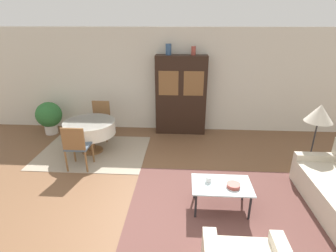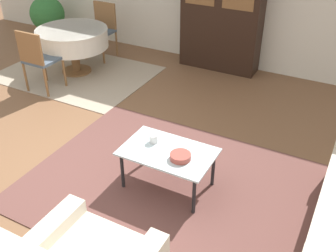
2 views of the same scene
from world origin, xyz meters
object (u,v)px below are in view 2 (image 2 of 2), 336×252
(bowl, at_px, (180,157))
(cup, at_px, (154,138))
(coffee_table, at_px, (168,155))
(dining_table, at_px, (73,38))
(display_cabinet, at_px, (222,7))
(dining_chair_near, at_px, (38,57))
(dining_chair_far, at_px, (102,27))
(potted_plant, at_px, (48,16))

(bowl, bearing_deg, cup, 160.84)
(bowl, bearing_deg, coffee_table, 160.66)
(dining_table, relative_size, bowl, 5.54)
(cup, bearing_deg, coffee_table, -19.01)
(dining_table, bearing_deg, coffee_table, -34.06)
(display_cabinet, height_order, dining_chair_near, display_cabinet)
(coffee_table, relative_size, bowl, 4.52)
(coffee_table, bearing_deg, dining_chair_near, 158.88)
(dining_chair_far, bearing_deg, coffee_table, 135.99)
(cup, bearing_deg, potted_plant, 145.28)
(dining_chair_far, height_order, potted_plant, dining_chair_far)
(dining_table, relative_size, dining_chair_near, 1.21)
(display_cabinet, relative_size, bowl, 9.93)
(bowl, distance_m, potted_plant, 5.20)
(dining_chair_near, bearing_deg, cup, -21.29)
(cup, distance_m, potted_plant, 4.82)
(dining_table, bearing_deg, potted_plant, 145.95)
(dining_chair_near, height_order, cup, dining_chair_near)
(cup, height_order, potted_plant, potted_plant)
(coffee_table, bearing_deg, dining_table, 145.94)
(cup, xyz_separation_m, potted_plant, (-3.96, 2.74, 0.00))
(dining_table, bearing_deg, dining_chair_far, 90.00)
(dining_table, bearing_deg, display_cabinet, 32.98)
(bowl, xyz_separation_m, potted_plant, (-4.33, 2.87, 0.02))
(dining_chair_near, bearing_deg, potted_plant, 129.32)
(cup, bearing_deg, dining_chair_near, 158.71)
(display_cabinet, bearing_deg, dining_chair_near, -133.91)
(dining_chair_near, relative_size, cup, 10.36)
(dining_chair_near, relative_size, bowl, 4.58)
(cup, bearing_deg, display_cabinet, 99.10)
(display_cabinet, xyz_separation_m, bowl, (0.87, -3.21, -0.54))
(dining_chair_far, relative_size, cup, 10.36)
(display_cabinet, relative_size, cup, 22.47)
(dining_table, height_order, dining_chair_far, dining_chair_far)
(display_cabinet, xyz_separation_m, dining_chair_far, (-2.02, -0.52, -0.47))
(dining_chair_near, height_order, potted_plant, dining_chair_near)
(dining_chair_far, relative_size, bowl, 4.58)
(dining_chair_near, xyz_separation_m, bowl, (2.89, -1.11, -0.07))
(dining_table, distance_m, potted_plant, 1.75)
(potted_plant, bearing_deg, coffee_table, -34.06)
(cup, xyz_separation_m, bowl, (0.37, -0.13, -0.02))
(dining_chair_near, bearing_deg, display_cabinet, 46.09)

